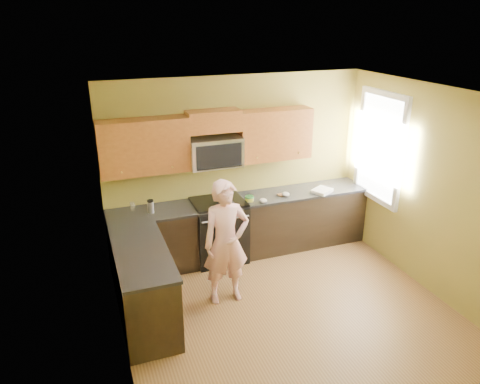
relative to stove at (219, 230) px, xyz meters
name	(u,v)px	position (x,y,z in m)	size (l,w,h in m)	color
floor	(291,315)	(0.40, -1.68, -0.47)	(4.00, 4.00, 0.00)	brown
ceiling	(302,97)	(0.40, -1.68, 2.23)	(4.00, 4.00, 0.00)	white
wall_back	(236,165)	(0.40, 0.32, 0.88)	(4.00, 4.00, 0.00)	olive
wall_front	(417,320)	(0.40, -3.67, 0.88)	(4.00, 4.00, 0.00)	olive
wall_left	(116,246)	(-1.60, -1.68, 0.88)	(4.00, 4.00, 0.00)	olive
wall_right	(437,194)	(2.40, -1.68, 0.88)	(4.00, 4.00, 0.00)	olive
cabinet_back_run	(243,227)	(0.40, 0.02, -0.03)	(4.00, 0.60, 0.88)	black
cabinet_left_run	(143,286)	(-1.30, -1.08, -0.03)	(0.60, 1.60, 0.88)	black
countertop_back	(244,200)	(0.40, 0.01, 0.43)	(4.00, 0.62, 0.04)	black
countertop_left	(141,253)	(-1.29, -1.08, 0.43)	(0.62, 1.60, 0.04)	black
stove	(219,230)	(0.00, 0.00, 0.00)	(0.76, 0.65, 0.95)	black
microwave	(215,166)	(0.00, 0.12, 0.97)	(0.76, 0.40, 0.42)	silver
upper_cab_left	(146,173)	(-0.99, 0.16, 0.97)	(1.22, 0.33, 0.75)	brown
upper_cab_right	(273,158)	(0.94, 0.16, 0.97)	(1.12, 0.33, 0.75)	brown
upper_cab_over_mw	(213,121)	(0.00, 0.16, 1.62)	(0.76, 0.33, 0.30)	brown
window	(380,148)	(2.38, -0.48, 1.17)	(0.06, 1.06, 1.66)	white
woman	(226,243)	(-0.23, -1.04, 0.35)	(0.60, 0.39, 1.64)	#FA7D81
frying_pan	(225,207)	(0.02, -0.26, 0.47)	(0.27, 0.47, 0.06)	black
butter_tub	(249,201)	(0.45, -0.09, 0.45)	(0.13, 0.13, 0.09)	#FFF343
toast_slice	(282,195)	(1.00, -0.06, 0.45)	(0.11, 0.11, 0.01)	#B27F47
napkin_a	(263,201)	(0.62, -0.22, 0.48)	(0.11, 0.12, 0.06)	silver
napkin_b	(286,194)	(1.03, -0.11, 0.48)	(0.12, 0.13, 0.07)	silver
dish_towel	(322,191)	(1.63, -0.16, 0.47)	(0.30, 0.24, 0.05)	white
travel_mug	(151,213)	(-0.99, -0.02, 0.44)	(0.09, 0.09, 0.19)	silver
glass_a	(132,206)	(-1.21, 0.15, 0.51)	(0.07, 0.07, 0.12)	silver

